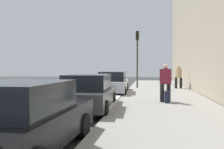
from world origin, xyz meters
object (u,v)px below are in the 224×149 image
object	(u,v)px
pedestrian_grey_coat	(166,74)
pedestrian_tan_coat	(179,76)
rolling_suitcase	(167,97)
parked_car_charcoal	(89,93)
parked_car_silver	(113,83)
traffic_light_pole	(137,50)
pedestrian_burgundy_coat	(165,82)
parked_car_black	(24,119)

from	to	relation	value
pedestrian_grey_coat	pedestrian_tan_coat	size ratio (longest dim) A/B	1.01
pedestrian_tan_coat	rolling_suitcase	size ratio (longest dim) A/B	2.04
parked_car_charcoal	pedestrian_tan_coat	xyz separation A→B (m)	(9.91, -4.78, 0.36)
parked_car_charcoal	rolling_suitcase	xyz separation A→B (m)	(1.85, -3.28, -0.34)
parked_car_silver	rolling_suitcase	world-z (taller)	parked_car_silver
parked_car_silver	rolling_suitcase	bearing A→B (deg)	-145.64
parked_car_silver	traffic_light_pole	xyz separation A→B (m)	(3.44, -1.47, 2.46)
parked_car_silver	pedestrian_tan_coat	bearing A→B (deg)	-54.48
pedestrian_burgundy_coat	rolling_suitcase	size ratio (longest dim) A/B	2.03
pedestrian_burgundy_coat	traffic_light_pole	xyz separation A→B (m)	(7.78, 1.68, 2.11)
parked_car_charcoal	pedestrian_grey_coat	distance (m)	15.99
pedestrian_grey_coat	pedestrian_burgundy_coat	size ratio (longest dim) A/B	1.01
parked_car_charcoal	parked_car_black	bearing A→B (deg)	179.00
parked_car_silver	traffic_light_pole	world-z (taller)	traffic_light_pole
parked_car_black	pedestrian_tan_coat	world-z (taller)	pedestrian_tan_coat
parked_car_charcoal	pedestrian_burgundy_coat	xyz separation A→B (m)	(2.21, -3.23, 0.35)
pedestrian_burgundy_coat	pedestrian_grey_coat	bearing A→B (deg)	-4.23
parked_car_black	traffic_light_pole	distance (m)	15.34
pedestrian_burgundy_coat	pedestrian_tan_coat	size ratio (longest dim) A/B	0.99
parked_car_charcoal	rolling_suitcase	world-z (taller)	parked_car_charcoal
pedestrian_tan_coat	parked_car_silver	bearing A→B (deg)	125.52
pedestrian_grey_coat	parked_car_black	bearing A→B (deg)	168.17
pedestrian_grey_coat	parked_car_charcoal	bearing A→B (deg)	164.75
pedestrian_grey_coat	rolling_suitcase	distance (m)	13.62
parked_car_charcoal	parked_car_silver	world-z (taller)	same
parked_car_charcoal	parked_car_silver	size ratio (longest dim) A/B	0.92
parked_car_charcoal	pedestrian_grey_coat	world-z (taller)	pedestrian_grey_coat
pedestrian_grey_coat	rolling_suitcase	size ratio (longest dim) A/B	2.05
traffic_light_pole	parked_car_charcoal	bearing A→B (deg)	171.22
traffic_light_pole	rolling_suitcase	size ratio (longest dim) A/B	5.12
parked_car_charcoal	traffic_light_pole	xyz separation A→B (m)	(9.99, -1.54, 2.46)
parked_car_silver	pedestrian_burgundy_coat	distance (m)	5.37
rolling_suitcase	parked_car_charcoal	bearing A→B (deg)	119.46
pedestrian_grey_coat	pedestrian_tan_coat	world-z (taller)	pedestrian_grey_coat
parked_car_silver	pedestrian_burgundy_coat	bearing A→B (deg)	-143.91
pedestrian_tan_coat	traffic_light_pole	world-z (taller)	traffic_light_pole
pedestrian_grey_coat	rolling_suitcase	world-z (taller)	pedestrian_grey_coat
parked_car_black	rolling_suitcase	xyz separation A→B (m)	(6.91, -3.37, -0.34)
parked_car_black	parked_car_silver	world-z (taller)	same
traffic_light_pole	pedestrian_grey_coat	bearing A→B (deg)	-26.09
pedestrian_tan_coat	traffic_light_pole	distance (m)	3.86
parked_car_silver	pedestrian_burgundy_coat	xyz separation A→B (m)	(-4.33, -3.16, 0.35)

